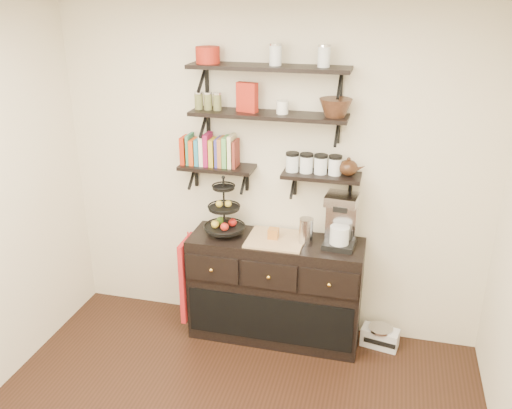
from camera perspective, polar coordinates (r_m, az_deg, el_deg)
The scene contains 20 objects.
ceiling at distance 2.48m, azimuth -7.51°, elevation 19.94°, with size 3.50×3.50×0.02m, color white.
back_wall at distance 4.40m, azimuth 1.63°, elevation 2.96°, with size 3.50×0.02×2.70m, color #ECE3C8.
shelf_top at distance 4.07m, azimuth 1.35°, elevation 14.20°, with size 1.20×0.27×0.23m.
shelf_mid at distance 4.13m, azimuth 1.31°, elevation 9.38°, with size 1.20×0.27×0.23m.
shelf_low_left at distance 4.37m, azimuth -4.09°, elevation 3.87°, with size 0.60×0.25×0.23m.
shelf_low_right at distance 4.19m, azimuth 6.90°, elevation 2.98°, with size 0.60×0.25×0.23m.
cookbooks at distance 4.34m, azimuth -4.81°, elevation 5.63°, with size 0.43×0.15×0.26m.
glass_canisters at distance 4.17m, azimuth 6.07°, elevation 4.18°, with size 0.43×0.10×0.13m.
sideboard at distance 4.55m, azimuth 2.03°, elevation -8.85°, with size 1.40×0.50×0.92m.
fruit_stand at distance 4.37m, azimuth -3.32°, elevation -1.17°, with size 0.33×0.33×0.48m.
candle at distance 4.32m, azimuth 1.84°, elevation -3.06°, with size 0.08×0.08×0.08m, color #AA6427.
coffee_maker at distance 4.21m, azimuth 8.93°, elevation -1.74°, with size 0.26×0.25×0.43m.
thermal_carafe at distance 4.23m, azimuth 5.29°, elevation -2.87°, with size 0.11×0.11×0.22m, color silver.
apron at distance 4.62m, azimuth -7.18°, elevation -7.66°, with size 0.04×0.31×0.71m, color maroon.
radio at distance 4.73m, azimuth 12.91°, elevation -13.41°, with size 0.32×0.23×0.18m.
recipe_box at distance 4.14m, azimuth -0.94°, elevation 11.22°, with size 0.16×0.06×0.22m, color #9F1F12.
walnut_bowl at distance 4.03m, azimuth 8.36°, elevation 10.05°, with size 0.24×0.24×0.13m, color black, non-canonical shape.
ramekins at distance 4.09m, azimuth 2.79°, elevation 10.19°, with size 0.09×0.09×0.10m, color white.
teapot at distance 4.14m, azimuth 9.70°, elevation 3.97°, with size 0.19×0.14×0.14m, color black, non-canonical shape.
red_pot at distance 4.18m, azimuth -5.11°, elevation 15.41°, with size 0.18×0.18×0.12m, color #9F1F12.
Camera 1 is at (0.90, -2.31, 2.78)m, focal length 38.00 mm.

